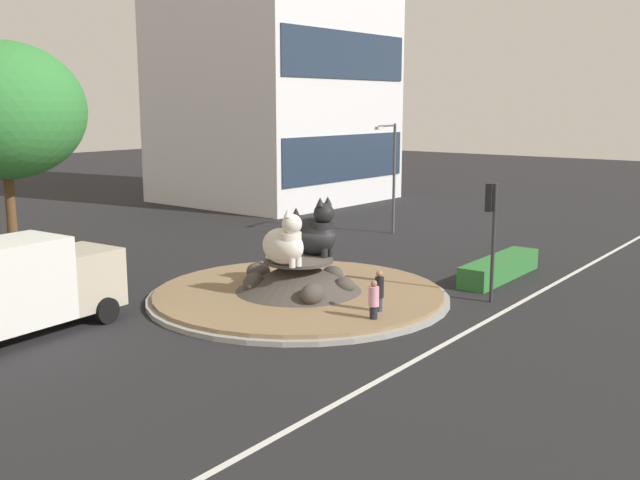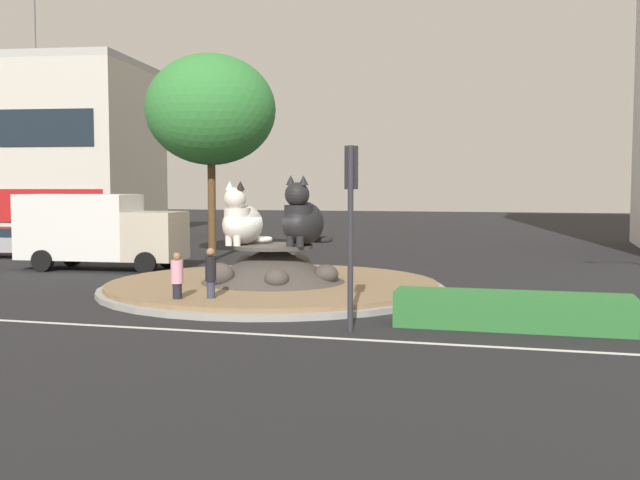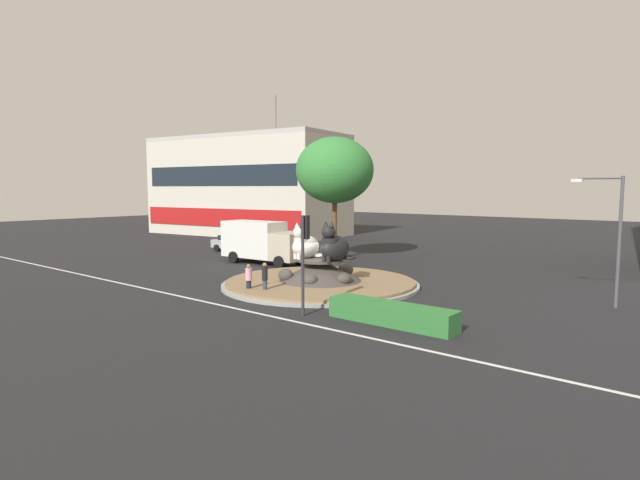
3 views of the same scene
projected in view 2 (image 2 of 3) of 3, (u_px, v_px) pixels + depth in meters
name	position (u px, v px, depth m)	size (l,w,h in m)	color
ground_plane	(273.00, 291.00, 24.99)	(160.00, 160.00, 0.00)	black
lane_centreline	(182.00, 330.00, 18.20)	(112.00, 0.20, 0.01)	silver
roundabout_island	(273.00, 276.00, 24.97)	(11.55, 11.55, 1.56)	gray
cat_statue_white	(241.00, 222.00, 24.89)	(1.61, 2.19, 2.14)	silver
cat_statue_black	(302.00, 220.00, 24.52)	(1.60, 2.33, 2.33)	black
traffic_light_mast	(351.00, 201.00, 17.97)	(0.35, 0.46, 4.51)	#2D2D33
clipped_hedge_strip	(512.00, 311.00, 18.34)	(5.75, 1.20, 0.90)	#2D7033
broadleaf_tree_behind_island	(211.00, 110.00, 35.01)	(6.13, 6.13, 9.74)	brown
pedestrian_pink_shirt	(177.00, 280.00, 21.10)	(0.35, 0.35, 1.65)	black
pedestrian_black_shirt	(211.00, 276.00, 21.20)	(0.31, 0.31, 1.77)	#33384C
sedan_on_far_lane	(10.00, 241.00, 36.72)	(4.87, 2.31, 1.48)	#99999E
delivery_box_truck	(98.00, 229.00, 31.30)	(7.08, 2.92, 3.19)	#B7AD99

